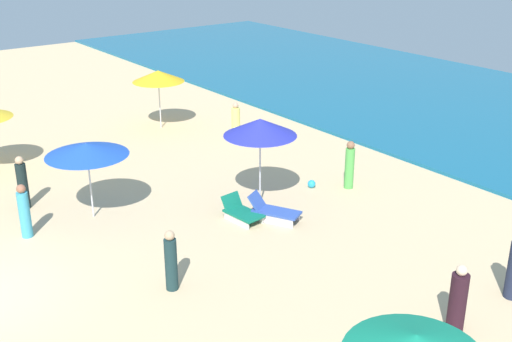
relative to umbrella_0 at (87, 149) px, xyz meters
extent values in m
cylinder|color=silver|center=(0.00, 0.00, -1.13)|extent=(0.05, 0.05, 1.91)
cone|color=blue|center=(0.00, 0.00, 0.00)|extent=(2.34, 2.34, 0.35)
cylinder|color=silver|center=(2.20, 4.43, -0.99)|extent=(0.05, 0.05, 2.18)
cone|color=#282FAD|center=(2.20, 4.43, 0.36)|extent=(2.17, 2.17, 0.51)
cube|color=silver|center=(3.56, 3.85, -1.95)|extent=(1.10, 0.60, 0.25)
cube|color=silver|center=(3.33, 4.30, -1.95)|extent=(1.10, 0.60, 0.25)
cube|color=#3251AB|center=(3.44, 4.08, -1.80)|extent=(1.48, 1.15, 0.06)
cube|color=#3251AB|center=(2.89, 3.79, -1.58)|extent=(0.57, 0.66, 0.46)
cube|color=silver|center=(2.92, 3.04, -1.98)|extent=(1.02, 0.15, 0.21)
cube|color=silver|center=(2.86, 3.59, -1.98)|extent=(1.02, 0.15, 0.21)
cube|color=#0F6F55|center=(2.89, 3.31, -1.84)|extent=(1.20, 0.77, 0.06)
cube|color=#0F6F55|center=(2.38, 3.26, -1.63)|extent=(0.33, 0.65, 0.44)
cylinder|color=silver|center=(-6.31, 5.78, -1.10)|extent=(0.05, 0.05, 1.95)
cone|color=gold|center=(-6.31, 5.78, 0.10)|extent=(2.10, 2.10, 0.46)
cylinder|color=black|center=(-1.80, -1.37, -1.38)|extent=(0.43, 0.43, 1.41)
sphere|color=tan|center=(-1.80, -1.37, -0.56)|extent=(0.25, 0.25, 0.25)
cylinder|color=#3D9FBC|center=(0.09, -1.95, -1.43)|extent=(0.32, 0.32, 1.31)
sphere|color=#9B6047|center=(0.09, -1.95, -0.67)|extent=(0.24, 0.24, 0.24)
cylinder|color=#1A3437|center=(4.79, -0.15, -1.43)|extent=(0.32, 0.32, 1.29)
sphere|color=tan|center=(4.79, -0.15, -0.68)|extent=(0.24, 0.24, 0.24)
cylinder|color=#52B34C|center=(2.96, 7.45, -1.41)|extent=(0.40, 0.40, 1.34)
sphere|color=#8D6045|center=(2.96, 7.45, -0.63)|extent=(0.25, 0.25, 0.25)
cylinder|color=#F9ED6E|center=(-3.18, 7.38, -1.44)|extent=(0.42, 0.42, 1.28)
sphere|color=tan|center=(-3.18, 7.38, -0.70)|extent=(0.22, 0.22, 0.22)
cylinder|color=black|center=(9.79, 3.77, -1.41)|extent=(0.49, 0.49, 1.33)
sphere|color=beige|center=(9.79, 3.77, -0.64)|extent=(0.23, 0.23, 0.23)
sphere|color=#26A4CE|center=(2.24, 6.51, -1.95)|extent=(0.26, 0.26, 0.26)
camera|label=1|loc=(16.23, -6.37, 5.99)|focal=44.69mm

